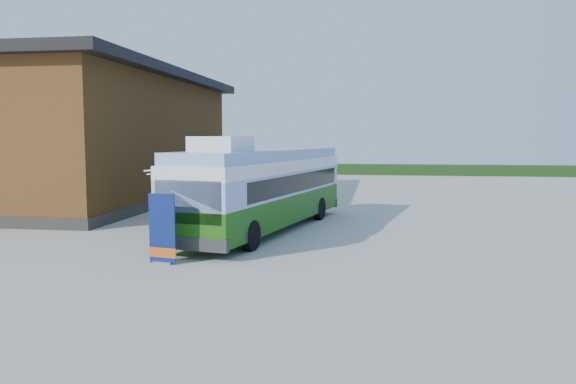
% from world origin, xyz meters
% --- Properties ---
extents(ground, '(100.00, 100.00, 0.00)m').
position_xyz_m(ground, '(0.00, 0.00, 0.00)').
color(ground, '#BCB7AD').
rests_on(ground, ground).
extents(barn, '(9.60, 21.20, 7.50)m').
position_xyz_m(barn, '(-10.50, 10.00, 3.59)').
color(barn, brown).
rests_on(barn, ground).
extents(hedge, '(40.00, 3.00, 1.00)m').
position_xyz_m(hedge, '(8.00, 38.00, 0.50)').
color(hedge, '#264419').
rests_on(hedge, ground).
extents(bus, '(4.95, 12.43, 3.74)m').
position_xyz_m(bus, '(0.48, 1.25, 1.79)').
color(bus, '#2E7513').
rests_on(bus, ground).
extents(awning, '(3.21, 4.39, 0.51)m').
position_xyz_m(awning, '(-2.04, 0.90, 2.73)').
color(awning, white).
rests_on(awning, ground).
extents(banner, '(0.89, 0.30, 2.07)m').
position_xyz_m(banner, '(-1.32, -5.15, 0.85)').
color(banner, navy).
rests_on(banner, ground).
extents(picnic_table, '(1.73, 1.61, 0.84)m').
position_xyz_m(picnic_table, '(-2.55, 0.21, 0.63)').
color(picnic_table, tan).
rests_on(picnic_table, ground).
extents(person_a, '(0.68, 0.56, 1.62)m').
position_xyz_m(person_a, '(-1.39, 5.65, 0.81)').
color(person_a, '#999999').
rests_on(person_a, ground).
extents(person_b, '(0.98, 1.08, 1.83)m').
position_xyz_m(person_b, '(-1.68, 6.58, 0.91)').
color(person_b, '#999999').
rests_on(person_b, ground).
extents(slurry_tanker, '(3.18, 5.93, 2.29)m').
position_xyz_m(slurry_tanker, '(-4.46, 15.18, 1.32)').
color(slurry_tanker, '#177F33').
rests_on(slurry_tanker, ground).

